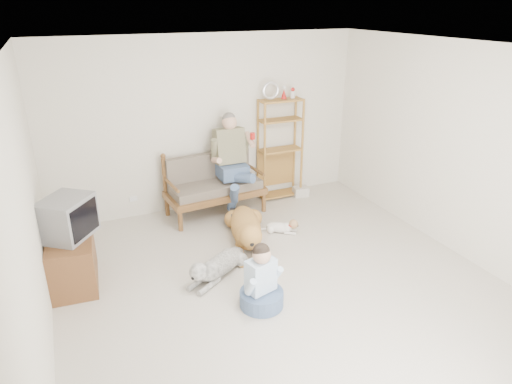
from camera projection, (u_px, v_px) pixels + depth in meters
name	position (u px, v px, depth m)	size (l,w,h in m)	color
floor	(286.00, 291.00, 5.30)	(5.50, 5.50, 0.00)	silver
ceiling	(293.00, 49.00, 4.26)	(5.50, 5.50, 0.00)	silver
wall_back	(207.00, 124.00, 7.10)	(5.00, 5.00, 0.00)	beige
wall_left	(27.00, 227.00, 3.85)	(5.50, 5.50, 0.00)	beige
wall_right	(466.00, 154.00, 5.71)	(5.50, 5.50, 0.00)	beige
loveseat	(214.00, 183.00, 7.13)	(1.56, 0.83, 0.95)	brown
man	(234.00, 171.00, 6.95)	(0.60, 0.85, 1.38)	#4B5F8B
etagere	(280.00, 148.00, 7.56)	(0.75, 0.33, 1.97)	#A67534
book_stack	(301.00, 191.00, 7.87)	(0.25, 0.18, 0.16)	silver
tv_stand	(72.00, 261.00, 5.35)	(0.57, 0.94, 0.60)	brown
crt_tv	(67.00, 218.00, 5.19)	(0.71, 0.73, 0.47)	slate
wall_outlet	(133.00, 199.00, 7.03)	(0.12, 0.02, 0.08)	silver
golden_retriever	(247.00, 229.00, 6.29)	(0.73, 1.66, 0.51)	#A57C39
shaggy_dog	(217.00, 266.00, 5.54)	(1.01, 0.76, 0.36)	white
terrier	(283.00, 227.00, 6.62)	(0.51, 0.39, 0.22)	white
child	(261.00, 284.00, 4.96)	(0.49, 0.49, 0.77)	#4B5F8B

